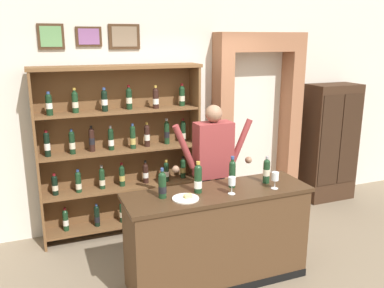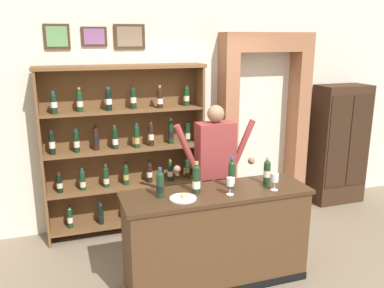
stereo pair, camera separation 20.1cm
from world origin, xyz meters
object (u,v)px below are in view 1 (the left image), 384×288
object	(u,v)px
wine_glass_spare	(232,182)
tasting_bottle_riserva	(198,179)
wine_shelf	(120,147)
side_cabinet	(330,142)
shopkeeper	(213,162)
wine_glass_right	(275,177)
tasting_bottle_vin_santo	(162,185)
tasting_bottle_prosecco	(232,174)
cheese_plate	(186,198)
tasting_bottle_bianco	(267,170)
tasting_counter	(217,236)

from	to	relation	value
wine_glass_spare	tasting_bottle_riserva	bearing A→B (deg)	151.72
wine_shelf	side_cabinet	world-z (taller)	wine_shelf
shopkeeper	wine_glass_right	distance (m)	0.85
side_cabinet	tasting_bottle_vin_santo	distance (m)	3.41
wine_glass_spare	wine_glass_right	bearing A→B (deg)	-3.70
wine_shelf	tasting_bottle_riserva	size ratio (longest dim) A/B	6.79
tasting_bottle_prosecco	tasting_bottle_riserva	bearing A→B (deg)	-177.94
wine_shelf	wine_glass_right	bearing A→B (deg)	-53.41
wine_glass_spare	wine_shelf	bearing A→B (deg)	114.92
wine_glass_right	wine_shelf	bearing A→B (deg)	126.59
shopkeeper	wine_glass_spare	distance (m)	0.78
tasting_bottle_riserva	wine_glass_spare	size ratio (longest dim) A/B	1.83
tasting_bottle_prosecco	wine_glass_right	xyz separation A→B (m)	(0.37, -0.20, -0.02)
tasting_bottle_vin_santo	cheese_plate	xyz separation A→B (m)	(0.19, -0.11, -0.12)
tasting_bottle_vin_santo	wine_glass_spare	world-z (taller)	tasting_bottle_vin_santo
wine_shelf	tasting_bottle_bianco	xyz separation A→B (m)	(1.20, -1.43, -0.01)
tasting_bottle_vin_santo	tasting_bottle_bianco	distance (m)	1.11
cheese_plate	tasting_counter	bearing A→B (deg)	12.17
shopkeeper	tasting_bottle_prosecco	distance (m)	0.60
tasting_bottle_prosecco	wine_glass_spare	size ratio (longest dim) A/B	1.88
side_cabinet	cheese_plate	bearing A→B (deg)	-152.80
wine_shelf	tasting_bottle_prosecco	distance (m)	1.63
shopkeeper	tasting_counter	bearing A→B (deg)	-110.31
wine_shelf	cheese_plate	bearing A→B (deg)	-79.67
tasting_bottle_bianco	tasting_bottle_prosecco	bearing A→B (deg)	176.80
shopkeeper	tasting_bottle_bianco	size ratio (longest dim) A/B	6.03
side_cabinet	tasting_bottle_riserva	xyz separation A→B (m)	(-2.75, -1.39, 0.24)
tasting_bottle_prosecco	wine_shelf	bearing A→B (deg)	120.19
tasting_bottle_prosecco	tasting_bottle_bianco	distance (m)	0.38
wine_glass_spare	shopkeeper	bearing A→B (deg)	78.79
tasting_bottle_prosecco	cheese_plate	distance (m)	0.57
side_cabinet	tasting_counter	xyz separation A→B (m)	(-2.55, -1.42, -0.40)
tasting_counter	wine_glass_spare	size ratio (longest dim) A/B	10.90
tasting_bottle_bianco	wine_shelf	bearing A→B (deg)	130.02
tasting_bottle_prosecco	tasting_bottle_vin_santo	bearing A→B (deg)	-179.04
wine_shelf	wine_glass_spare	world-z (taller)	wine_shelf
shopkeeper	wine_glass_spare	size ratio (longest dim) A/B	10.08
wine_shelf	tasting_counter	distance (m)	1.72
tasting_counter	tasting_bottle_riserva	bearing A→B (deg)	170.57
tasting_counter	shopkeeper	xyz separation A→B (m)	(0.24, 0.64, 0.58)
wine_glass_right	cheese_plate	xyz separation A→B (m)	(-0.91, 0.07, -0.11)
wine_shelf	wine_glass_right	xyz separation A→B (m)	(1.20, -1.61, -0.03)
side_cabinet	tasting_bottle_vin_santo	size ratio (longest dim) A/B	6.09
side_cabinet	tasting_bottle_prosecco	xyz separation A→B (m)	(-2.38, -1.37, 0.24)
tasting_bottle_vin_santo	tasting_bottle_prosecco	distance (m)	0.73
side_cabinet	shopkeeper	xyz separation A→B (m)	(-2.31, -0.78, 0.18)
tasting_bottle_riserva	cheese_plate	distance (m)	0.24
wine_shelf	tasting_bottle_riserva	bearing A→B (deg)	-72.55
tasting_bottle_vin_santo	tasting_bottle_prosecco	size ratio (longest dim) A/B	0.91
shopkeeper	tasting_bottle_vin_santo	xyz separation A→B (m)	(-0.79, -0.61, 0.04)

